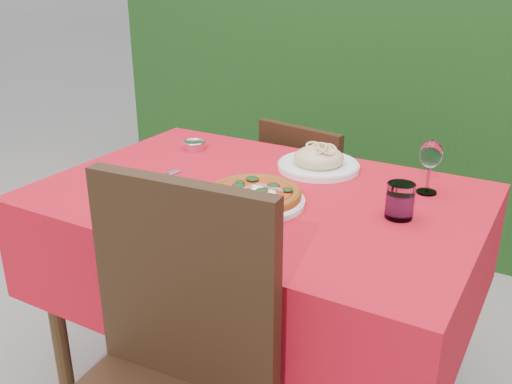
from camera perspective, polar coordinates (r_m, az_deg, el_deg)
The scene contains 10 objects.
hedge at distance 3.02m, azimuth 15.40°, elevation 12.66°, with size 3.20×0.55×1.78m.
dining_table at distance 1.73m, azimuth 0.26°, elevation -4.61°, with size 1.26×0.86×0.75m.
chair_near at distance 1.27m, azimuth -9.56°, elevation -18.20°, with size 0.47×0.47×0.97m.
chair_far at distance 2.30m, azimuth 5.46°, elevation -1.33°, with size 0.42×0.42×0.81m.
pizza_plate at distance 1.57m, azimuth -0.18°, elevation -0.39°, with size 0.32×0.32×0.05m.
pasta_plate at distance 1.85m, azimuth 6.28°, elevation 3.07°, with size 0.26×0.26×0.07m.
water_glass at distance 1.52m, azimuth 14.18°, elevation -1.04°, with size 0.07×0.07×0.10m.
wine_glass at distance 1.69m, azimuth 17.07°, elevation 3.43°, with size 0.07×0.07×0.16m.
fork at distance 1.77m, azimuth -10.60°, elevation 1.12°, with size 0.03×0.21×0.01m, color #B8B8BF.
steel_ramekin at distance 2.05m, azimuth -6.19°, elevation 4.62°, with size 0.07×0.07×0.03m, color silver.
Camera 1 is at (0.76, -1.34, 1.37)m, focal length 40.00 mm.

